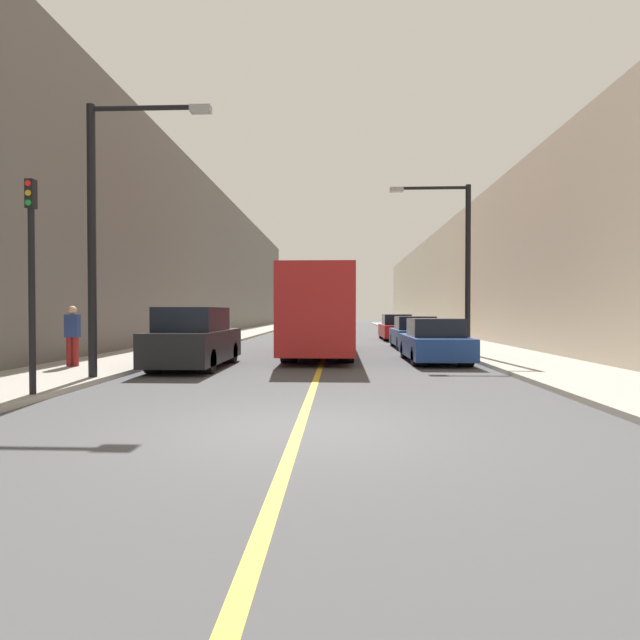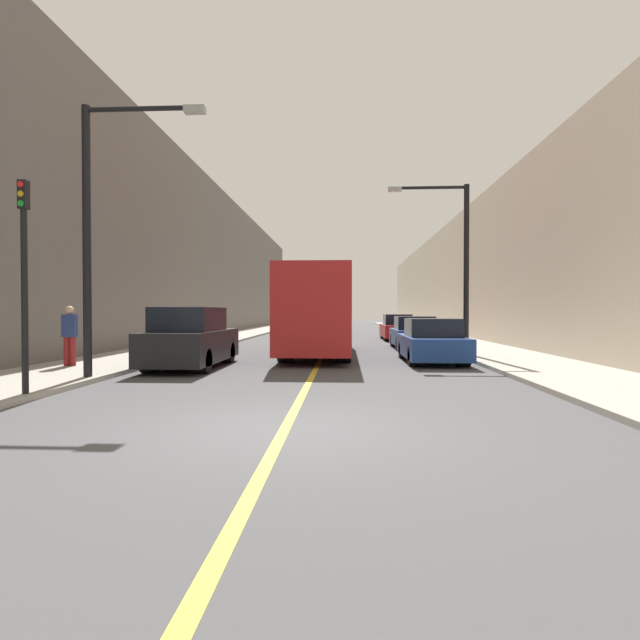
# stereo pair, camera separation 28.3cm
# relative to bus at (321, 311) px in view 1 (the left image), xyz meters

# --- Properties ---
(ground_plane) EXTENTS (200.00, 200.00, 0.00)m
(ground_plane) POSITION_rel_bus_xyz_m (0.16, -12.59, -1.73)
(ground_plane) COLOR #474749
(sidewalk_left) EXTENTS (3.34, 72.00, 0.12)m
(sidewalk_left) POSITION_rel_bus_xyz_m (-6.59, 17.41, -1.67)
(sidewalk_left) COLOR #9E998E
(sidewalk_left) RESTS_ON ground
(sidewalk_right) EXTENTS (3.34, 72.00, 0.12)m
(sidewalk_right) POSITION_rel_bus_xyz_m (6.90, 17.41, -1.67)
(sidewalk_right) COLOR #9E998E
(sidewalk_right) RESTS_ON ground
(building_row_left) EXTENTS (4.00, 72.00, 10.93)m
(building_row_left) POSITION_rel_bus_xyz_m (-10.26, 17.41, 3.73)
(building_row_left) COLOR #66605B
(building_row_left) RESTS_ON ground
(building_row_right) EXTENTS (4.00, 72.00, 8.27)m
(building_row_right) POSITION_rel_bus_xyz_m (10.57, 17.41, 2.40)
(building_row_right) COLOR beige
(building_row_right) RESTS_ON ground
(road_center_line) EXTENTS (0.16, 72.00, 0.01)m
(road_center_line) POSITION_rel_bus_xyz_m (0.16, 17.41, -1.73)
(road_center_line) COLOR gold
(road_center_line) RESTS_ON ground
(bus) EXTENTS (2.45, 10.03, 3.23)m
(bus) POSITION_rel_bus_xyz_m (0.00, 0.00, 0.00)
(bus) COLOR #AD1E1E
(bus) RESTS_ON ground
(parked_suv_left) EXTENTS (1.87, 4.65, 1.83)m
(parked_suv_left) POSITION_rel_bus_xyz_m (-3.64, -4.89, -0.88)
(parked_suv_left) COLOR black
(parked_suv_left) RESTS_ON ground
(car_right_near) EXTENTS (1.88, 4.33, 1.47)m
(car_right_near) POSITION_rel_bus_xyz_m (3.93, -2.85, -1.07)
(car_right_near) COLOR navy
(car_right_near) RESTS_ON ground
(car_right_mid) EXTENTS (1.87, 4.27, 1.49)m
(car_right_mid) POSITION_rel_bus_xyz_m (4.17, 3.33, -1.06)
(car_right_mid) COLOR navy
(car_right_mid) RESTS_ON ground
(car_right_far) EXTENTS (1.77, 4.74, 1.54)m
(car_right_far) POSITION_rel_bus_xyz_m (4.14, 10.57, -1.04)
(car_right_far) COLOR maroon
(car_right_far) RESTS_ON ground
(street_lamp_left) EXTENTS (3.01, 0.24, 6.54)m
(street_lamp_left) POSITION_rel_bus_xyz_m (-4.90, -7.97, 2.23)
(street_lamp_left) COLOR black
(street_lamp_left) RESTS_ON sidewalk_left
(street_lamp_right) EXTENTS (3.01, 0.24, 6.31)m
(street_lamp_right) POSITION_rel_bus_xyz_m (5.20, -0.91, 2.11)
(street_lamp_right) COLOR black
(street_lamp_right) RESTS_ON sidewalk_right
(traffic_light) EXTENTS (0.16, 0.18, 4.09)m
(traffic_light) POSITION_rel_bus_xyz_m (-5.12, -10.49, 0.62)
(traffic_light) COLOR black
(traffic_light) RESTS_ON sidewalk_left
(pedestrian) EXTENTS (0.38, 0.24, 1.75)m
(pedestrian) POSITION_rel_bus_xyz_m (-6.99, -5.65, -0.71)
(pedestrian) COLOR maroon
(pedestrian) RESTS_ON sidewalk_left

